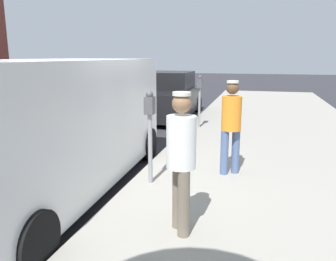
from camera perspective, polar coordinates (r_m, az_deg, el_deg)
The scene contains 8 objects.
ground_plane at distance 6.33m, azimuth -14.64°, elevation -8.41°, with size 80.00×80.00×0.00m, color #2D2D33.
sidewalk_slab at distance 5.56m, azimuth 19.21°, elevation -10.84°, with size 5.00×32.00×0.15m, color #9E998E.
parking_meter_near at distance 5.44m, azimuth -3.06°, elevation 1.52°, with size 0.14×0.18×1.52m.
parking_meter_far at distance 9.92m, azimuth 5.32°, elevation 6.40°, with size 0.14×0.18×1.52m.
pedestrian_in_orange at distance 5.99m, azimuth 10.55°, elevation 1.47°, with size 0.34×0.34×1.65m.
pedestrian_in_white at distance 3.89m, azimuth 2.23°, elevation -4.05°, with size 0.34×0.34×1.67m.
parked_van at distance 5.75m, azimuth -18.62°, elevation 1.23°, with size 2.26×5.26×2.15m.
parked_sedan_ahead at distance 12.42m, azimuth -0.07°, elevation 5.64°, with size 2.00×4.43×1.65m.
Camera 1 is at (3.01, -5.12, 2.20)m, focal length 36.35 mm.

